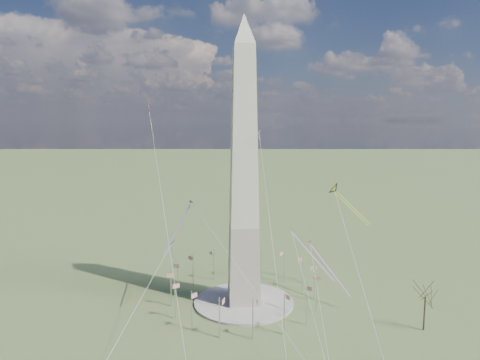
{
  "coord_description": "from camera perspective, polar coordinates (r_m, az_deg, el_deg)",
  "views": [
    {
      "loc": [
        -15.49,
        -146.55,
        65.52
      ],
      "look_at": [
        -1.37,
        0.0,
        45.12
      ],
      "focal_mm": 32.0,
      "sensor_mm": 36.0,
      "label": 1
    }
  ],
  "objects": [
    {
      "name": "kite_delta_black",
      "position": [
        171.36,
        12.72,
        -1.48
      ],
      "size": [
        14.46,
        16.34,
        14.67
      ],
      "rotation": [
        0.0,
        0.0,
        3.82
      ],
      "color": "black",
      "rests_on": "ground"
    },
    {
      "name": "tree_near",
      "position": [
        149.86,
        23.51,
        -13.81
      ],
      "size": [
        9.43,
        9.43,
        16.5
      ],
      "color": "#49362C",
      "rests_on": "ground"
    },
    {
      "name": "kite_small_white",
      "position": [
        199.61,
        2.54,
        6.32
      ],
      "size": [
        1.15,
        1.85,
        4.47
      ],
      "rotation": [
        0.0,
        0.0,
        2.85
      ],
      "color": "white",
      "rests_on": "ground"
    },
    {
      "name": "washington_monument",
      "position": [
        148.41,
        0.53,
        1.09
      ],
      "size": [
        15.56,
        15.56,
        100.0
      ],
      "color": "#B4A697",
      "rests_on": "plaza"
    },
    {
      "name": "kite_streamer_mid",
      "position": [
        152.24,
        -7.73,
        -5.26
      ],
      "size": [
        10.05,
        19.91,
        14.65
      ],
      "rotation": [
        0.0,
        0.0,
        2.71
      ],
      "color": "#E84724",
      "rests_on": "ground"
    },
    {
      "name": "kite_streamer_left",
      "position": [
        148.37,
        8.73,
        -8.88
      ],
      "size": [
        11.84,
        17.5,
        13.75
      ],
      "rotation": [
        0.0,
        0.0,
        3.71
      ],
      "color": "#E84724",
      "rests_on": "ground"
    },
    {
      "name": "plaza",
      "position": [
        161.11,
        0.5,
        -15.95
      ],
      "size": [
        36.0,
        36.0,
        0.8
      ],
      "primitive_type": "cylinder",
      "color": "#AFA8A0",
      "rests_on": "ground"
    },
    {
      "name": "ground",
      "position": [
        161.27,
        0.5,
        -16.08
      ],
      "size": [
        2000.0,
        2000.0,
        0.0
      ],
      "primitive_type": "plane",
      "color": "#445B2D",
      "rests_on": "ground"
    },
    {
      "name": "kite_small_red",
      "position": [
        186.86,
        -12.14,
        9.72
      ],
      "size": [
        1.13,
        1.78,
        3.97
      ],
      "rotation": [
        0.0,
        0.0,
        2.68
      ],
      "color": "#F41C38",
      "rests_on": "ground"
    },
    {
      "name": "flagpole_ring",
      "position": [
        158.46,
        0.51,
        -13.68
      ],
      "size": [
        54.4,
        54.4,
        13.0
      ],
      "color": "silver",
      "rests_on": "ground"
    },
    {
      "name": "kite_diamond_purple",
      "position": [
        152.85,
        -9.04,
        -8.64
      ],
      "size": [
        2.44,
        2.97,
        8.68
      ],
      "rotation": [
        0.0,
        0.0,
        2.21
      ],
      "color": "#411C7E",
      "rests_on": "ground"
    },
    {
      "name": "kite_streamer_right",
      "position": [
        164.72,
        10.98,
        -10.41
      ],
      "size": [
        11.03,
        20.7,
        15.39
      ],
      "rotation": [
        0.0,
        0.0,
        3.6
      ],
      "color": "#E84724",
      "rests_on": "ground"
    }
  ]
}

